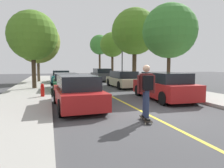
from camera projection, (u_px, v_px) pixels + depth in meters
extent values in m
plane|color=#424244|center=(151.00, 116.00, 7.36)|extent=(80.00, 80.00, 0.00)
cube|color=#9E9B93|center=(2.00, 125.00, 5.95)|extent=(2.84, 56.00, 0.14)
cube|color=gold|center=(116.00, 99.00, 11.17)|extent=(0.12, 39.20, 0.01)
cube|color=maroon|center=(77.00, 96.00, 8.70)|extent=(1.84, 4.16, 0.65)
cube|color=black|center=(77.00, 82.00, 8.66)|extent=(1.59, 2.60, 0.57)
cylinder|color=black|center=(104.00, 105.00, 7.70)|extent=(0.24, 0.65, 0.64)
cylinder|color=black|center=(61.00, 108.00, 7.19)|extent=(0.24, 0.65, 0.64)
cylinder|color=black|center=(89.00, 95.00, 10.25)|extent=(0.24, 0.65, 0.64)
cylinder|color=black|center=(56.00, 97.00, 9.73)|extent=(0.24, 0.65, 0.64)
cube|color=#1E5B33|center=(66.00, 84.00, 14.49)|extent=(1.82, 4.43, 0.61)
cube|color=black|center=(66.00, 76.00, 14.52)|extent=(1.58, 2.68, 0.47)
cylinder|color=black|center=(81.00, 88.00, 13.30)|extent=(0.23, 0.64, 0.64)
cylinder|color=black|center=(54.00, 89.00, 12.84)|extent=(0.23, 0.64, 0.64)
cylinder|color=black|center=(76.00, 84.00, 16.17)|extent=(0.23, 0.64, 0.64)
cylinder|color=black|center=(54.00, 85.00, 15.72)|extent=(0.23, 0.64, 0.64)
cube|color=#196066|center=(61.00, 78.00, 20.72)|extent=(1.91, 4.51, 0.63)
cube|color=black|center=(61.00, 73.00, 20.90)|extent=(1.64, 2.89, 0.48)
cylinder|color=black|center=(70.00, 81.00, 19.47)|extent=(0.25, 0.65, 0.64)
cylinder|color=black|center=(52.00, 81.00, 19.06)|extent=(0.25, 0.65, 0.64)
cylinder|color=black|center=(69.00, 79.00, 22.41)|extent=(0.25, 0.65, 0.64)
cylinder|color=black|center=(53.00, 79.00, 22.00)|extent=(0.25, 0.65, 0.64)
cube|color=maroon|center=(163.00, 89.00, 10.91)|extent=(1.91, 4.50, 0.75)
cube|color=black|center=(165.00, 77.00, 10.65)|extent=(1.64, 2.81, 0.50)
cylinder|color=black|center=(138.00, 90.00, 12.19)|extent=(0.24, 0.65, 0.64)
cylinder|color=black|center=(163.00, 90.00, 12.60)|extent=(0.24, 0.65, 0.64)
cylinder|color=black|center=(164.00, 98.00, 9.26)|extent=(0.24, 0.65, 0.64)
cylinder|color=black|center=(194.00, 97.00, 9.67)|extent=(0.24, 0.65, 0.64)
cube|color=#BCAD89|center=(123.00, 81.00, 16.90)|extent=(1.76, 4.46, 0.61)
cube|color=black|center=(123.00, 74.00, 16.76)|extent=(1.54, 2.84, 0.55)
cylinder|color=black|center=(109.00, 82.00, 18.14)|extent=(0.23, 0.64, 0.64)
cylinder|color=black|center=(126.00, 82.00, 18.59)|extent=(0.23, 0.64, 0.64)
cylinder|color=black|center=(120.00, 85.00, 15.23)|extent=(0.23, 0.64, 0.64)
cylinder|color=black|center=(139.00, 85.00, 15.68)|extent=(0.23, 0.64, 0.64)
cube|color=#38383D|center=(102.00, 76.00, 23.70)|extent=(1.92, 4.26, 0.75)
cube|color=black|center=(102.00, 71.00, 23.44)|extent=(1.68, 2.64, 0.51)
cylinder|color=black|center=(92.00, 78.00, 24.83)|extent=(0.23, 0.64, 0.64)
cylinder|color=black|center=(106.00, 77.00, 25.31)|extent=(0.23, 0.64, 0.64)
cylinder|color=black|center=(97.00, 79.00, 22.12)|extent=(0.23, 0.64, 0.64)
cylinder|color=black|center=(112.00, 79.00, 22.61)|extent=(0.23, 0.64, 0.64)
cylinder|color=#3D2D1E|center=(34.00, 70.00, 14.88)|extent=(0.30, 0.30, 2.72)
sphere|color=#4C7A23|center=(33.00, 35.00, 14.66)|extent=(3.53, 3.53, 3.53)
cylinder|color=brown|center=(38.00, 67.00, 21.18)|extent=(0.28, 0.28, 2.98)
sphere|color=olive|center=(38.00, 41.00, 20.94)|extent=(4.55, 4.55, 4.55)
cylinder|color=#3D2D1E|center=(169.00, 69.00, 14.30)|extent=(0.24, 0.24, 2.84)
sphere|color=#3D7F33|center=(170.00, 31.00, 14.06)|extent=(3.74, 3.74, 3.74)
cylinder|color=#3D2D1E|center=(134.00, 63.00, 20.03)|extent=(0.41, 0.41, 3.78)
sphere|color=#4C7A23|center=(135.00, 32.00, 19.75)|extent=(4.47, 4.47, 4.47)
cylinder|color=#3D2D1E|center=(112.00, 64.00, 27.02)|extent=(0.31, 0.31, 3.56)
sphere|color=#4C7A23|center=(112.00, 45.00, 26.79)|extent=(3.24, 3.24, 3.24)
cylinder|color=#3D2D1E|center=(100.00, 63.00, 33.78)|extent=(0.32, 0.32, 3.92)
sphere|color=#3D7F33|center=(100.00, 45.00, 33.50)|extent=(3.22, 3.22, 3.22)
cylinder|color=#B2140F|center=(42.00, 91.00, 11.00)|extent=(0.20, 0.20, 0.55)
sphere|color=#B2140F|center=(42.00, 85.00, 10.97)|extent=(0.18, 0.18, 0.18)
cylinder|color=#38383D|center=(122.00, 58.00, 22.02)|extent=(0.12, 0.12, 4.94)
cube|color=#EAE5C6|center=(122.00, 33.00, 21.78)|extent=(0.36, 0.24, 0.20)
cube|color=black|center=(146.00, 119.00, 6.63)|extent=(0.38, 0.87, 0.02)
cylinder|color=beige|center=(140.00, 118.00, 6.96)|extent=(0.04, 0.06, 0.06)
cylinder|color=beige|center=(146.00, 118.00, 6.98)|extent=(0.04, 0.06, 0.06)
cylinder|color=beige|center=(145.00, 124.00, 6.29)|extent=(0.04, 0.06, 0.06)
cylinder|color=beige|center=(151.00, 123.00, 6.31)|extent=(0.04, 0.06, 0.06)
cube|color=#99999E|center=(143.00, 117.00, 6.97)|extent=(0.11, 0.06, 0.02)
cube|color=#99999E|center=(149.00, 122.00, 6.29)|extent=(0.11, 0.06, 0.02)
cube|color=black|center=(144.00, 116.00, 6.84)|extent=(0.15, 0.27, 0.06)
cube|color=black|center=(147.00, 119.00, 6.41)|extent=(0.15, 0.27, 0.06)
cylinder|color=#283351|center=(145.00, 103.00, 6.70)|extent=(0.18, 0.18, 0.86)
cylinder|color=#283351|center=(147.00, 104.00, 6.46)|extent=(0.18, 0.18, 0.86)
cube|color=#511919|center=(146.00, 83.00, 6.52)|extent=(0.44, 0.29, 0.59)
sphere|color=tan|center=(146.00, 68.00, 6.48)|extent=(0.23, 0.23, 0.23)
cylinder|color=#511919|center=(139.00, 84.00, 6.50)|extent=(0.11, 0.11, 0.58)
cylinder|color=#511919|center=(154.00, 84.00, 6.55)|extent=(0.11, 0.11, 0.58)
cube|color=black|center=(148.00, 83.00, 6.32)|extent=(0.33, 0.24, 0.44)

